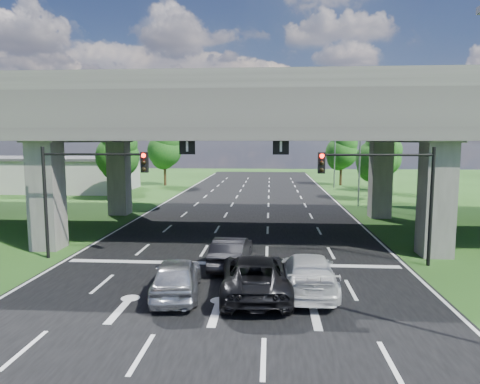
# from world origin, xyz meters

# --- Properties ---
(ground) EXTENTS (160.00, 160.00, 0.00)m
(ground) POSITION_xyz_m (0.00, 0.00, 0.00)
(ground) COLOR #204315
(ground) RESTS_ON ground
(road) EXTENTS (18.00, 120.00, 0.03)m
(road) POSITION_xyz_m (0.00, 10.00, 0.01)
(road) COLOR black
(road) RESTS_ON ground
(overpass) EXTENTS (80.00, 15.00, 10.00)m
(overpass) POSITION_xyz_m (0.00, 12.00, 7.92)
(overpass) COLOR #3A3735
(overpass) RESTS_ON ground
(warehouse) EXTENTS (20.00, 10.00, 4.00)m
(warehouse) POSITION_xyz_m (-26.00, 35.00, 2.00)
(warehouse) COLOR #9E9E99
(warehouse) RESTS_ON ground
(signal_right) EXTENTS (5.76, 0.54, 6.00)m
(signal_right) POSITION_xyz_m (7.82, 3.94, 4.19)
(signal_right) COLOR black
(signal_right) RESTS_ON ground
(signal_left) EXTENTS (5.76, 0.54, 6.00)m
(signal_left) POSITION_xyz_m (-7.82, 3.94, 4.19)
(signal_left) COLOR black
(signal_left) RESTS_ON ground
(streetlight_far) EXTENTS (3.38, 0.25, 10.00)m
(streetlight_far) POSITION_xyz_m (10.10, 24.00, 5.85)
(streetlight_far) COLOR gray
(streetlight_far) RESTS_ON ground
(streetlight_beyond) EXTENTS (3.38, 0.25, 10.00)m
(streetlight_beyond) POSITION_xyz_m (10.10, 40.00, 5.85)
(streetlight_beyond) COLOR gray
(streetlight_beyond) RESTS_ON ground
(tree_left_near) EXTENTS (4.50, 4.50, 7.80)m
(tree_left_near) POSITION_xyz_m (-13.95, 26.00, 4.82)
(tree_left_near) COLOR black
(tree_left_near) RESTS_ON ground
(tree_left_mid) EXTENTS (3.91, 3.90, 6.76)m
(tree_left_mid) POSITION_xyz_m (-16.95, 34.00, 4.17)
(tree_left_mid) COLOR black
(tree_left_mid) RESTS_ON ground
(tree_left_far) EXTENTS (4.80, 4.80, 8.32)m
(tree_left_far) POSITION_xyz_m (-12.95, 42.00, 5.14)
(tree_left_far) COLOR black
(tree_left_far) RESTS_ON ground
(tree_right_near) EXTENTS (4.20, 4.20, 7.28)m
(tree_right_near) POSITION_xyz_m (13.05, 28.00, 4.50)
(tree_right_near) COLOR black
(tree_right_near) RESTS_ON ground
(tree_right_mid) EXTENTS (3.91, 3.90, 6.76)m
(tree_right_mid) POSITION_xyz_m (16.05, 36.00, 4.17)
(tree_right_mid) COLOR black
(tree_right_mid) RESTS_ON ground
(tree_right_far) EXTENTS (4.50, 4.50, 7.80)m
(tree_right_far) POSITION_xyz_m (12.05, 44.00, 4.82)
(tree_right_far) COLOR black
(tree_right_far) RESTS_ON ground
(car_silver) EXTENTS (2.40, 4.81, 1.58)m
(car_silver) POSITION_xyz_m (-1.80, -1.18, 0.82)
(car_silver) COLOR #AAACB2
(car_silver) RESTS_ON road
(car_dark) EXTENTS (1.91, 4.67, 1.50)m
(car_dark) POSITION_xyz_m (0.04, 3.00, 0.78)
(car_dark) COLOR black
(car_dark) RESTS_ON road
(car_white) EXTENTS (2.24, 5.43, 1.57)m
(car_white) POSITION_xyz_m (3.56, -0.28, 0.82)
(car_white) COLOR #BDBDBD
(car_white) RESTS_ON road
(car_trailing) EXTENTS (3.06, 5.96, 1.61)m
(car_trailing) POSITION_xyz_m (1.35, -0.79, 0.84)
(car_trailing) COLOR black
(car_trailing) RESTS_ON road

